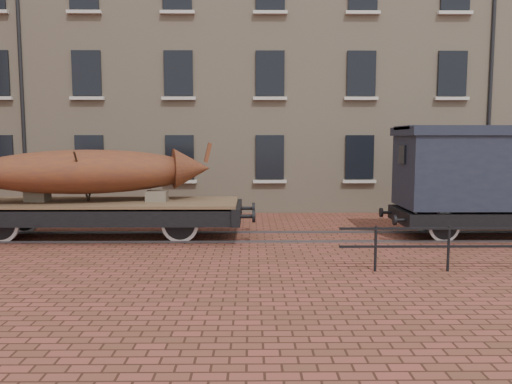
{
  "coord_description": "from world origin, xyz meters",
  "views": [
    {
      "loc": [
        0.29,
        -14.47,
        2.87
      ],
      "look_at": [
        0.42,
        0.5,
        1.3
      ],
      "focal_mm": 35.0,
      "sensor_mm": 36.0,
      "label": 1
    }
  ],
  "objects": [
    {
      "name": "iron_boat",
      "position": [
        -4.47,
        -0.0,
        1.96
      ],
      "size": [
        7.25,
        3.44,
        1.72
      ],
      "color": "brown",
      "rests_on": "flatcar_wagon"
    },
    {
      "name": "warehouse_cream",
      "position": [
        3.0,
        9.99,
        7.0
      ],
      "size": [
        40.0,
        10.19,
        14.0
      ],
      "color": "tan",
      "rests_on": "ground"
    },
    {
      "name": "ground",
      "position": [
        0.0,
        0.0,
        0.0
      ],
      "size": [
        90.0,
        90.0,
        0.0
      ],
      "primitive_type": "plane",
      "color": "brown"
    },
    {
      "name": "goods_van",
      "position": [
        7.42,
        0.0,
        2.05
      ],
      "size": [
        6.32,
        2.31,
        3.27
      ],
      "color": "black",
      "rests_on": "ground"
    },
    {
      "name": "flatcar_wagon",
      "position": [
        -4.21,
        -0.0,
        0.87
      ],
      "size": [
        9.2,
        2.5,
        1.39
      ],
      "color": "brown",
      "rests_on": "ground"
    },
    {
      "name": "rail_track",
      "position": [
        0.0,
        0.0,
        0.03
      ],
      "size": [
        30.0,
        1.52,
        0.06
      ],
      "color": "#59595E",
      "rests_on": "ground"
    }
  ]
}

